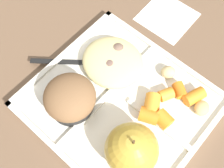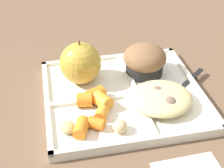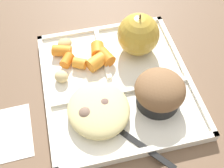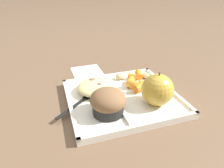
{
  "view_description": "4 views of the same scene",
  "coord_description": "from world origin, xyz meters",
  "px_view_note": "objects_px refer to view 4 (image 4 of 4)",
  "views": [
    {
      "loc": [
        -0.12,
        0.16,
        0.49
      ],
      "look_at": [
        0.02,
        -0.0,
        0.05
      ],
      "focal_mm": 45.9,
      "sensor_mm": 36.0,
      "label": 1
    },
    {
      "loc": [
        -0.13,
        -0.5,
        0.41
      ],
      "look_at": [
        -0.02,
        -0.0,
        0.04
      ],
      "focal_mm": 53.28,
      "sensor_mm": 36.0,
      "label": 2
    },
    {
      "loc": [
        0.32,
        -0.09,
        0.46
      ],
      "look_at": [
        0.03,
        -0.02,
        0.05
      ],
      "focal_mm": 46.35,
      "sensor_mm": 36.0,
      "label": 3
    },
    {
      "loc": [
        0.18,
        0.44,
        0.31
      ],
      "look_at": [
        0.03,
        -0.02,
        0.05
      ],
      "focal_mm": 31.7,
      "sensor_mm": 36.0,
      "label": 4
    }
  ],
  "objects_px": {
    "green_apple": "(157,90)",
    "bran_muffin": "(108,102)",
    "lunch_tray": "(122,98)",
    "plastic_fork": "(81,101)"
  },
  "relations": [
    {
      "from": "plastic_fork",
      "to": "bran_muffin",
      "type": "bearing_deg",
      "value": 129.09
    },
    {
      "from": "bran_muffin",
      "to": "plastic_fork",
      "type": "relative_size",
      "value": 0.65
    },
    {
      "from": "plastic_fork",
      "to": "green_apple",
      "type": "bearing_deg",
      "value": 159.98
    },
    {
      "from": "green_apple",
      "to": "bran_muffin",
      "type": "height_order",
      "value": "green_apple"
    },
    {
      "from": "lunch_tray",
      "to": "plastic_fork",
      "type": "bearing_deg",
      "value": -4.26
    },
    {
      "from": "green_apple",
      "to": "plastic_fork",
      "type": "xyz_separation_m",
      "value": [
        0.19,
        -0.07,
        -0.04
      ]
    },
    {
      "from": "lunch_tray",
      "to": "bran_muffin",
      "type": "relative_size",
      "value": 3.42
    },
    {
      "from": "green_apple",
      "to": "bran_muffin",
      "type": "distance_m",
      "value": 0.13
    },
    {
      "from": "green_apple",
      "to": "bran_muffin",
      "type": "relative_size",
      "value": 1.03
    },
    {
      "from": "green_apple",
      "to": "plastic_fork",
      "type": "relative_size",
      "value": 0.67
    }
  ]
}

